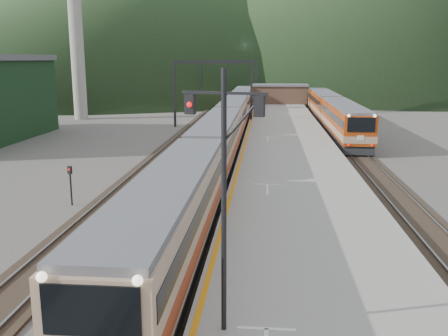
{
  "coord_description": "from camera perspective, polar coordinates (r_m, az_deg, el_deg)",
  "views": [
    {
      "loc": [
        3.71,
        -5.12,
        8.16
      ],
      "look_at": [
        1.29,
        22.86,
        2.0
      ],
      "focal_mm": 40.0,
      "sensor_mm": 36.0,
      "label": 1
    }
  ],
  "objects": [
    {
      "name": "track_main",
      "position": [
        45.99,
        0.24,
        2.24
      ],
      "size": [
        2.6,
        200.0,
        0.23
      ],
      "color": "black",
      "rests_on": "ground"
    },
    {
      "name": "track_far",
      "position": [
        46.66,
        -5.9,
        2.32
      ],
      "size": [
        2.6,
        200.0,
        0.23
      ],
      "color": "black",
      "rests_on": "ground"
    },
    {
      "name": "track_second",
      "position": [
        46.49,
        14.52,
        1.95
      ],
      "size": [
        2.6,
        200.0,
        0.23
      ],
      "color": "black",
      "rests_on": "ground"
    },
    {
      "name": "platform",
      "position": [
        43.83,
        7.34,
        2.2
      ],
      "size": [
        8.0,
        100.0,
        1.0
      ],
      "primitive_type": "cube",
      "color": "gray",
      "rests_on": "ground"
    },
    {
      "name": "gantry_near",
      "position": [
        60.53,
        -1.3,
        9.93
      ],
      "size": [
        9.55,
        0.25,
        8.0
      ],
      "color": "black",
      "rests_on": "ground"
    },
    {
      "name": "gantry_far",
      "position": [
        85.41,
        0.55,
        10.64
      ],
      "size": [
        9.55,
        0.25,
        8.0
      ],
      "color": "black",
      "rests_on": "ground"
    },
    {
      "name": "smokestack",
      "position": [
        72.2,
        -16.72,
        17.31
      ],
      "size": [
        1.8,
        1.8,
        30.0
      ],
      "primitive_type": "cylinder",
      "color": "#9E998E",
      "rests_on": "ground"
    },
    {
      "name": "station_shed",
      "position": [
        83.33,
        6.3,
        8.45
      ],
      "size": [
        9.4,
        4.4,
        3.1
      ],
      "color": "brown",
      "rests_on": "platform"
    },
    {
      "name": "hill_a",
      "position": [
        201.14,
        -8.05,
        18.48
      ],
      "size": [
        180.0,
        180.0,
        60.0
      ],
      "primitive_type": "cone",
      "color": "#27451D",
      "rests_on": "ground"
    },
    {
      "name": "hill_d",
      "position": [
        275.25,
        -22.64,
        15.48
      ],
      "size": [
        200.0,
        200.0,
        55.0
      ],
      "primitive_type": "cone",
      "color": "#27451D",
      "rests_on": "ground"
    },
    {
      "name": "main_train",
      "position": [
        47.18,
        0.39,
        4.72
      ],
      "size": [
        2.7,
        74.04,
        3.29
      ],
      "color": "tan",
      "rests_on": "track_main"
    },
    {
      "name": "second_train",
      "position": [
        61.45,
        12.27,
        6.25
      ],
      "size": [
        2.76,
        37.61,
        3.37
      ],
      "color": "#A3380D",
      "rests_on": "track_second"
    },
    {
      "name": "signal_mast",
      "position": [
        12.61,
        -0.01,
        -1.03
      ],
      "size": [
        2.15,
        0.68,
        6.94
      ],
      "color": "black",
      "rests_on": "platform"
    },
    {
      "name": "short_signal_b",
      "position": [
        33.48,
        -5.86,
        0.77
      ],
      "size": [
        0.26,
        0.23,
        2.27
      ],
      "color": "black",
      "rests_on": "ground"
    },
    {
      "name": "short_signal_c",
      "position": [
        29.43,
        -17.15,
        -1.34
      ],
      "size": [
        0.25,
        0.21,
        2.27
      ],
      "color": "black",
      "rests_on": "ground"
    }
  ]
}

